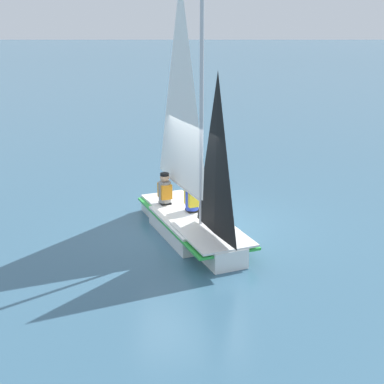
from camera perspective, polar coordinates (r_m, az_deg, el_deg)
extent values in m
plane|color=#38607A|center=(12.04, 0.00, -4.58)|extent=(260.00, 260.00, 0.00)
cube|color=white|center=(11.96, 0.00, -3.67)|extent=(2.52, 2.04, 0.41)
cube|color=white|center=(10.66, 3.21, -6.49)|extent=(1.12, 1.01, 0.41)
cube|color=white|center=(13.32, -2.56, -1.41)|extent=(1.27, 1.37, 0.41)
cube|color=green|center=(11.92, 0.00, -3.09)|extent=(4.10, 2.71, 0.05)
cube|color=silver|center=(10.95, 2.20, -4.51)|extent=(2.11, 1.79, 0.04)
cylinder|color=#B7B7BC|center=(10.79, 1.02, 9.49)|extent=(0.08, 0.08, 5.23)
cylinder|color=#B7B7BC|center=(12.26, -1.11, 0.63)|extent=(2.10, 0.92, 0.07)
pyramid|color=white|center=(11.79, -1.18, 11.34)|extent=(1.98, 0.86, 4.52)
pyramid|color=black|center=(10.30, 2.65, 3.94)|extent=(1.26, 0.56, 3.22)
cube|color=black|center=(13.80, -3.29, -1.00)|extent=(0.09, 0.06, 0.29)
cube|color=black|center=(12.36, -0.02, -2.84)|extent=(0.35, 0.33, 0.45)
cylinder|color=blue|center=(12.20, -0.02, -0.75)|extent=(0.39, 0.39, 0.50)
cube|color=yellow|center=(12.19, -0.02, -0.64)|extent=(0.41, 0.37, 0.35)
sphere|color=#A87A56|center=(12.09, -0.02, 0.82)|extent=(0.22, 0.22, 0.22)
cube|color=black|center=(12.88, -2.88, -1.99)|extent=(0.35, 0.33, 0.45)
cylinder|color=gray|center=(12.72, -2.92, 0.02)|extent=(0.39, 0.39, 0.50)
cube|color=orange|center=(12.72, -2.92, 0.13)|extent=(0.41, 0.37, 0.35)
sphere|color=tan|center=(12.62, -2.94, 1.53)|extent=(0.22, 0.22, 0.22)
cylinder|color=black|center=(12.60, -2.95, 1.89)|extent=(0.27, 0.27, 0.06)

